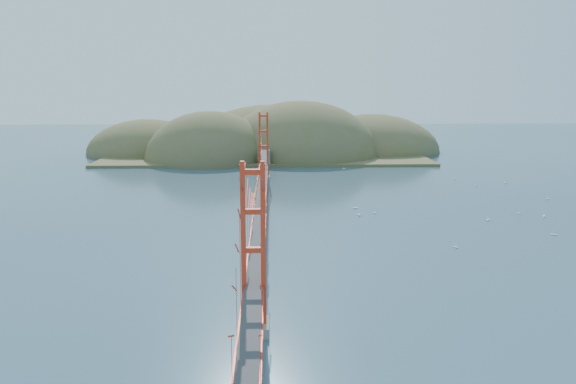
{
  "coord_description": "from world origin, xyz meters",
  "views": [
    {
      "loc": [
        1.17,
        -65.54,
        16.69
      ],
      "look_at": [
        3.22,
        0.0,
        3.75
      ],
      "focal_mm": 35.0,
      "sensor_mm": 36.0,
      "label": 1
    }
  ],
  "objects_px": {
    "sailboat_0": "(359,214)",
    "sailboat_2": "(554,234)",
    "sailboat_1": "(519,213)",
    "bridge": "(261,165)"
  },
  "relations": [
    {
      "from": "sailboat_0",
      "to": "sailboat_2",
      "type": "height_order",
      "value": "sailboat_0"
    },
    {
      "from": "sailboat_1",
      "to": "sailboat_2",
      "type": "xyz_separation_m",
      "value": [
        -0.67,
        -10.29,
        0.01
      ]
    },
    {
      "from": "sailboat_2",
      "to": "sailboat_1",
      "type": "bearing_deg",
      "value": 86.29
    },
    {
      "from": "sailboat_0",
      "to": "sailboat_1",
      "type": "bearing_deg",
      "value": 0.88
    },
    {
      "from": "sailboat_1",
      "to": "sailboat_2",
      "type": "bearing_deg",
      "value": -93.71
    },
    {
      "from": "sailboat_0",
      "to": "sailboat_2",
      "type": "relative_size",
      "value": 1.1
    },
    {
      "from": "bridge",
      "to": "sailboat_2",
      "type": "distance_m",
      "value": 33.86
    },
    {
      "from": "bridge",
      "to": "sailboat_0",
      "type": "xyz_separation_m",
      "value": [
        12.33,
        3.21,
        -6.85
      ]
    },
    {
      "from": "sailboat_0",
      "to": "sailboat_1",
      "type": "distance_m",
      "value": 20.79
    },
    {
      "from": "bridge",
      "to": "sailboat_1",
      "type": "xyz_separation_m",
      "value": [
        33.12,
        3.53,
        -6.87
      ]
    }
  ]
}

